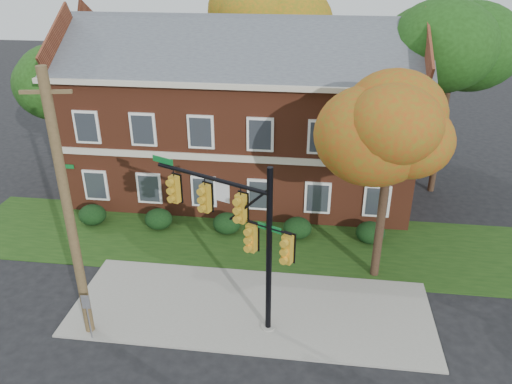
# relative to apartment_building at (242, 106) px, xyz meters

# --- Properties ---
(ground) EXTENTS (120.00, 120.00, 0.00)m
(ground) POSITION_rel_apartment_building_xyz_m (2.00, -11.95, -4.99)
(ground) COLOR black
(ground) RESTS_ON ground
(sidewalk) EXTENTS (14.00, 5.00, 0.08)m
(sidewalk) POSITION_rel_apartment_building_xyz_m (2.00, -10.95, -4.95)
(sidewalk) COLOR gray
(sidewalk) RESTS_ON ground
(grass_strip) EXTENTS (30.00, 6.00, 0.04)m
(grass_strip) POSITION_rel_apartment_building_xyz_m (2.00, -5.95, -4.97)
(grass_strip) COLOR #193811
(grass_strip) RESTS_ON ground
(apartment_building) EXTENTS (18.80, 8.80, 9.74)m
(apartment_building) POSITION_rel_apartment_building_xyz_m (0.00, 0.00, 0.00)
(apartment_building) COLOR brown
(apartment_building) RESTS_ON ground
(hedge_far_left) EXTENTS (1.40, 1.26, 1.05)m
(hedge_far_left) POSITION_rel_apartment_building_xyz_m (-7.00, -5.25, -4.46)
(hedge_far_left) COLOR black
(hedge_far_left) RESTS_ON ground
(hedge_left) EXTENTS (1.40, 1.26, 1.05)m
(hedge_left) POSITION_rel_apartment_building_xyz_m (-3.50, -5.25, -4.46)
(hedge_left) COLOR black
(hedge_left) RESTS_ON ground
(hedge_center) EXTENTS (1.40, 1.26, 1.05)m
(hedge_center) POSITION_rel_apartment_building_xyz_m (0.00, -5.25, -4.46)
(hedge_center) COLOR black
(hedge_center) RESTS_ON ground
(hedge_right) EXTENTS (1.40, 1.26, 1.05)m
(hedge_right) POSITION_rel_apartment_building_xyz_m (3.50, -5.25, -4.46)
(hedge_right) COLOR black
(hedge_right) RESTS_ON ground
(hedge_far_right) EXTENTS (1.40, 1.26, 1.05)m
(hedge_far_right) POSITION_rel_apartment_building_xyz_m (7.00, -5.25, -4.46)
(hedge_far_right) COLOR black
(hedge_far_right) RESTS_ON ground
(tree_near_right) EXTENTS (4.50, 4.25, 8.58)m
(tree_near_right) POSITION_rel_apartment_building_xyz_m (7.22, -8.09, 1.68)
(tree_near_right) COLOR black
(tree_near_right) RESTS_ON ground
(tree_left_rear) EXTENTS (5.40, 5.10, 8.88)m
(tree_left_rear) POSITION_rel_apartment_building_xyz_m (-9.73, -1.12, 1.69)
(tree_left_rear) COLOR black
(tree_left_rear) RESTS_ON ground
(tree_right_rear) EXTENTS (6.30, 5.95, 10.62)m
(tree_right_rear) POSITION_rel_apartment_building_xyz_m (11.31, 0.86, 3.13)
(tree_right_rear) COLOR black
(tree_right_rear) RESTS_ON ground
(tree_far_rear) EXTENTS (6.84, 6.46, 11.52)m
(tree_far_rear) POSITION_rel_apartment_building_xyz_m (1.34, 7.84, 3.86)
(tree_far_rear) COLOR black
(tree_far_rear) RESTS_ON ground
(traffic_signal) EXTENTS (5.45, 2.56, 6.58)m
(traffic_signal) POSITION_rel_apartment_building_xyz_m (1.70, -11.53, -0.90)
(traffic_signal) COLOR gray
(traffic_signal) RESTS_ON ground
(utility_pole) EXTENTS (1.52, 0.38, 9.78)m
(utility_pole) POSITION_rel_apartment_building_xyz_m (-3.75, -12.95, -0.02)
(utility_pole) COLOR brown
(utility_pole) RESTS_ON ground
(sign_post) EXTENTS (0.29, 0.06, 1.97)m
(sign_post) POSITION_rel_apartment_building_xyz_m (-3.50, -13.36, -3.65)
(sign_post) COLOR slate
(sign_post) RESTS_ON ground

